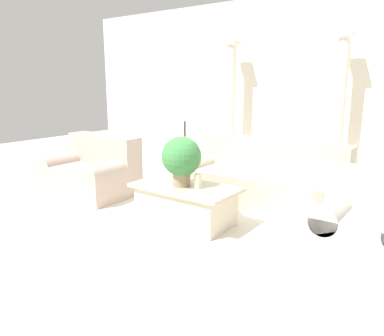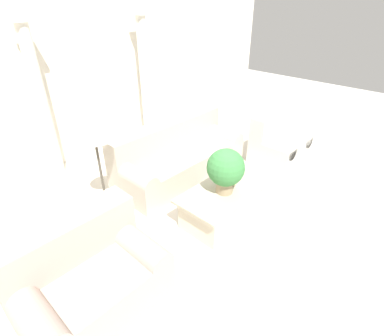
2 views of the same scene
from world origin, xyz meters
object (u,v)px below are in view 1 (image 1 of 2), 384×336
Objects in this scene: loveseat at (93,171)px; armchair at (369,223)px; potted_plant at (181,158)px; floor_lamp at (185,114)px; sofa_long at (263,179)px; coffee_table at (185,204)px.

armchair is (3.93, 0.14, -0.01)m from loveseat.
loveseat is 3.93m from armchair.
potted_plant is (1.88, -0.20, 0.46)m from loveseat.
armchair is at bearing -18.29° from floor_lamp.
sofa_long is 1.65m from floor_lamp.
floor_lamp reaches higher than sofa_long.
coffee_table is at bearing 31.31° from potted_plant.
floor_lamp is (-1.41, 0.03, 0.86)m from sofa_long.
floor_lamp is (-0.96, 1.34, 0.39)m from potted_plant.
floor_lamp is 1.54× the size of armchair.
sofa_long reaches higher than coffee_table.
loveseat is 1.69m from floor_lamp.
floor_lamp is at bearing 125.62° from potted_plant.
coffee_table is 0.92× the size of floor_lamp.
armchair is at bearing 2.10° from loveseat.
armchair is (1.59, -0.97, -0.00)m from sofa_long.
armchair is at bearing 9.54° from potted_plant.
potted_plant is (-0.04, -0.02, 0.57)m from coffee_table.
floor_lamp is (0.92, 1.14, 0.85)m from loveseat.
potted_plant is 2.13m from armchair.
loveseat is (-2.34, -1.11, 0.01)m from sofa_long.
floor_lamp is 3.28m from armchair.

